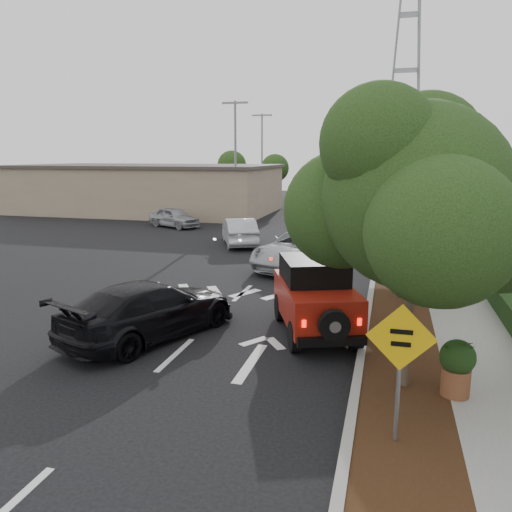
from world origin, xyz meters
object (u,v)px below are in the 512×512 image
at_px(silver_suv_ahead, 301,249).
at_px(red_jeep, 314,295).
at_px(black_suv_oncoming, 150,309).
at_px(speed_hump_sign, 400,355).

bearing_deg(silver_suv_ahead, red_jeep, -61.94).
xyz_separation_m(silver_suv_ahead, black_suv_oncoming, (-2.54, -9.83, -0.04)).
height_order(red_jeep, speed_hump_sign, speed_hump_sign).
bearing_deg(black_suv_oncoming, speed_hump_sign, 172.06).
relative_size(red_jeep, black_suv_oncoming, 0.80).
bearing_deg(black_suv_oncoming, silver_suv_ahead, -82.13).
xyz_separation_m(red_jeep, speed_hump_sign, (2.27, -5.47, 0.63)).
bearing_deg(red_jeep, black_suv_oncoming, 179.51).
distance_m(red_jeep, black_suv_oncoming, 4.64).
distance_m(silver_suv_ahead, black_suv_oncoming, 10.15).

